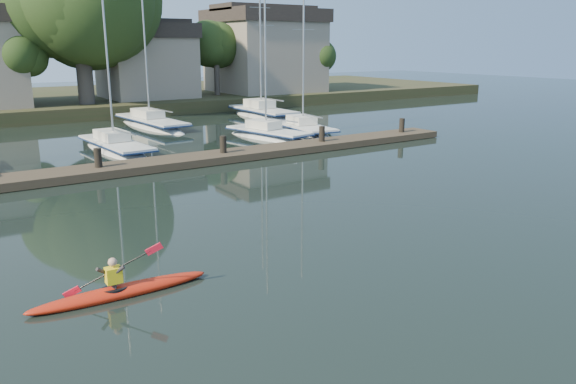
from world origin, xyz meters
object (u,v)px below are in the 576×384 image
sailboat_6 (152,130)px  sailboat_7 (263,120)px  sailboat_2 (116,155)px  sailboat_3 (268,141)px  kayak (120,289)px  sailboat_4 (304,137)px  dock (165,163)px

sailboat_6 → sailboat_7: bearing=-1.3°
sailboat_2 → sailboat_6: (4.82, 7.72, -0.02)m
sailboat_3 → sailboat_7: bearing=48.8°
kayak → sailboat_7: sailboat_7 is taller
kayak → sailboat_7: 32.16m
sailboat_4 → sailboat_6: sailboat_6 is taller
kayak → sailboat_4: bearing=45.9°
kayak → sailboat_6: bearing=69.3°
sailboat_6 → sailboat_4: bearing=-54.2°
sailboat_7 → sailboat_4: bearing=-103.9°
dock → sailboat_4: (11.07, 4.60, -0.38)m
dock → sailboat_2: sailboat_2 is taller
sailboat_4 → sailboat_2: bearing=-176.4°
kayak → sailboat_7: size_ratio=0.29×
dock → sailboat_7: (13.30, 13.36, -0.41)m
sailboat_6 → sailboat_3: bearing=-67.8°
kayak → sailboat_2: sailboat_2 is taller
sailboat_4 → sailboat_7: bearing=82.4°
sailboat_4 → sailboat_6: 10.84m
kayak → sailboat_4: 24.07m
sailboat_2 → sailboat_7: sailboat_7 is taller
sailboat_4 → sailboat_7: size_ratio=0.79×
sailboat_2 → sailboat_7: bearing=26.2°
kayak → sailboat_7: bearing=54.2°
sailboat_4 → sailboat_3: bearing=-169.9°
sailboat_2 → sailboat_4: bearing=-7.0°
kayak → sailboat_7: (19.28, 25.74, -0.37)m
sailboat_2 → sailboat_6: sailboat_6 is taller
sailboat_2 → sailboat_7: 16.17m
sailboat_2 → dock: bearing=-86.6°
sailboat_2 → sailboat_4: size_ratio=1.19×
sailboat_3 → dock: bearing=-163.8°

